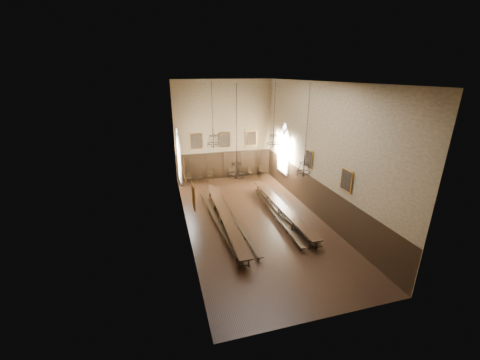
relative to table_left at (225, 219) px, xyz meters
name	(u,v)px	position (x,y,z in m)	size (l,w,h in m)	color
floor	(254,220)	(2.05, 0.13, -0.42)	(9.00, 18.00, 0.02)	black
ceiling	(256,82)	(2.05, 0.13, 8.60)	(9.00, 18.00, 0.02)	black
wall_back	(224,131)	(2.05, 9.14, 4.09)	(9.00, 0.02, 9.00)	#937B5A
wall_front	(334,221)	(2.05, -8.88, 4.09)	(9.00, 0.02, 9.00)	#937B5A
wall_left	(183,162)	(-2.46, 0.13, 4.09)	(0.02, 18.00, 9.00)	#937B5A
wall_right	(318,152)	(6.56, 0.13, 4.09)	(0.02, 18.00, 9.00)	#937B5A
wainscot_panelling	(254,203)	(2.05, 0.13, 0.84)	(9.00, 18.00, 2.50)	black
table_left	(225,219)	(0.00, 0.00, 0.00)	(0.92, 10.58, 0.82)	black
table_right	(281,210)	(4.15, 0.27, -0.03)	(0.84, 9.72, 0.76)	black
bench_left_outer	(216,221)	(-0.55, 0.13, -0.14)	(0.80, 9.38, 0.42)	black
bench_left_inner	(234,220)	(0.60, 0.01, -0.14)	(0.84, 9.53, 0.43)	black
bench_right_inner	(275,215)	(3.56, -0.02, -0.15)	(0.58, 9.04, 0.41)	black
bench_right_outer	(288,211)	(4.60, 0.20, -0.13)	(0.78, 9.74, 0.44)	black
chair_0	(189,180)	(-1.43, 8.61, -0.15)	(0.49, 0.49, 0.88)	black
chair_1	(201,179)	(-0.34, 8.69, -0.15)	(0.41, 0.41, 0.86)	black
chair_2	(210,177)	(0.58, 8.72, -0.10)	(0.56, 0.56, 1.04)	black
chair_4	(232,175)	(2.64, 8.72, -0.11)	(0.52, 0.52, 1.02)	black
chair_5	(242,175)	(3.63, 8.66, -0.12)	(0.53, 0.53, 0.98)	black
chair_6	(251,174)	(4.52, 8.75, -0.13)	(0.51, 0.51, 0.92)	black
chair_7	(261,173)	(5.61, 8.68, -0.12)	(0.47, 0.47, 0.98)	black
chandelier_back_left	(213,140)	(-0.06, 3.11, 4.67)	(0.86, 0.86, 4.35)	black
chandelier_back_right	(273,140)	(4.22, 2.52, 4.54)	(0.92, 0.92, 4.49)	black
chandelier_front_left	(237,168)	(0.29, -2.01, 4.11)	(0.89, 0.89, 4.95)	black
chandelier_front_right	(304,166)	(4.32, -2.17, 3.93)	(0.83, 0.83, 5.15)	black
portrait_back_0	(196,142)	(-0.55, 9.01, 3.29)	(1.10, 0.12, 1.40)	#C4842F
portrait_back_1	(224,140)	(2.05, 9.01, 3.29)	(1.10, 0.12, 1.40)	#C4842F
portrait_back_2	(251,138)	(4.65, 9.01, 3.29)	(1.10, 0.12, 1.40)	#C4842F
portrait_left_0	(184,169)	(-2.33, 1.13, 3.29)	(0.12, 1.00, 1.30)	#C4842F
portrait_left_1	(193,196)	(-2.33, -3.37, 3.29)	(0.12, 1.00, 1.30)	#C4842F
portrait_right_0	(309,159)	(6.43, 1.13, 3.29)	(0.12, 1.00, 1.30)	#C4842F
portrait_right_1	(346,180)	(6.43, -3.37, 3.29)	(0.12, 1.00, 1.30)	#C4842F
window_right	(284,149)	(6.48, 5.63, 2.99)	(0.20, 2.20, 4.60)	white
window_left	(179,156)	(-2.38, 5.63, 2.99)	(0.20, 2.20, 4.60)	white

